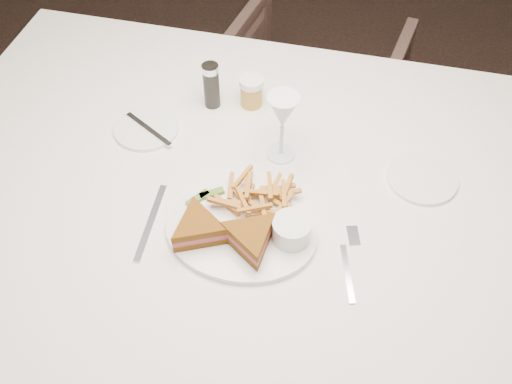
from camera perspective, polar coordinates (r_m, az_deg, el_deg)
The scene contains 4 objects.
ground at distance 2.00m, azimuth 7.85°, elevation -10.20°, with size 5.00×5.00×0.00m, color black.
table at distance 1.58m, azimuth 0.43°, elevation -8.51°, with size 1.63×1.09×0.75m, color silver.
chair_far at distance 2.16m, azimuth 5.08°, elevation 9.29°, with size 0.61×0.57×0.63m, color #46312B.
table_setting at distance 1.22m, azimuth -0.48°, elevation 0.16°, with size 0.83×0.64×0.18m.
Camera 1 is at (-0.03, -1.01, 1.73)m, focal length 40.00 mm.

